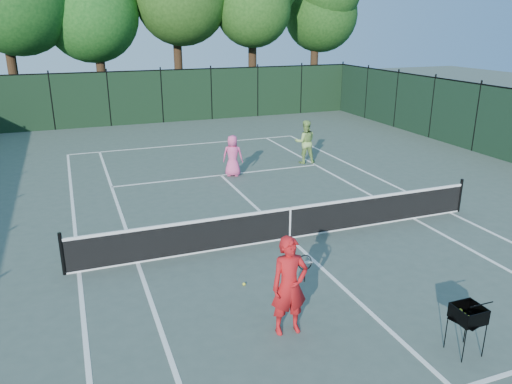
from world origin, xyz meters
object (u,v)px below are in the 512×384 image
object	(u,v)px
coach	(289,286)
loose_ball_midcourt	(244,284)
ball_hopper	(468,314)
loose_ball_near_cart	(462,318)
player_pink	(233,156)
player_green	(305,142)

from	to	relation	value
coach	loose_ball_midcourt	size ratio (longest dim) A/B	28.67
ball_hopper	loose_ball_near_cart	distance (m)	1.34
coach	ball_hopper	world-z (taller)	coach
ball_hopper	player_pink	bearing A→B (deg)	76.13
player_green	ball_hopper	distance (m)	12.90
player_green	loose_ball_near_cart	world-z (taller)	player_green
player_green	loose_ball_midcourt	size ratio (longest dim) A/B	26.55
player_green	loose_ball_near_cart	size ratio (longest dim) A/B	26.55
player_pink	coach	bearing A→B (deg)	101.83
player_pink	loose_ball_near_cart	world-z (taller)	player_pink
coach	loose_ball_midcourt	bearing A→B (deg)	99.67
loose_ball_near_cart	player_green	bearing A→B (deg)	79.04
player_pink	player_green	bearing A→B (deg)	-144.00
player_pink	loose_ball_midcourt	bearing A→B (deg)	97.62
player_green	ball_hopper	world-z (taller)	player_green
loose_ball_near_cart	player_pink	bearing A→B (deg)	95.96
coach	loose_ball_near_cart	xyz separation A→B (m)	(3.40, -0.88, -0.94)
player_green	player_pink	bearing A→B (deg)	26.63
coach	loose_ball_near_cart	distance (m)	3.63
player_pink	loose_ball_near_cart	bearing A→B (deg)	120.30
coach	loose_ball_midcourt	world-z (taller)	coach
ball_hopper	loose_ball_near_cart	size ratio (longest dim) A/B	13.72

